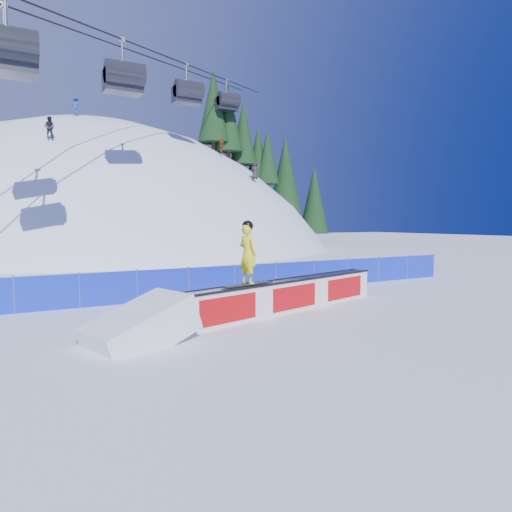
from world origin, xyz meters
TOP-DOWN VIEW (x-y plane):
  - ground at (0.00, 0.00)m, footprint 160.00×160.00m
  - snow_hill at (0.00, 42.00)m, footprint 64.00×64.00m
  - treeline at (23.51, 40.38)m, footprint 19.95×13.56m
  - safety_fence at (0.00, 4.50)m, footprint 22.05×0.05m
  - chairlift at (4.74, 27.49)m, footprint 40.80×41.70m
  - rail_box at (-1.02, 0.49)m, footprint 8.79×3.05m
  - snow_ramp at (-6.41, -1.04)m, footprint 2.99×2.31m
  - snowboarder at (-2.83, -0.02)m, footprint 1.89×0.83m
  - distant_skiers at (2.30, 29.66)m, footprint 18.68×9.53m

SIDE VIEW (x-z plane):
  - snow_hill at x=0.00m, z-range -50.00..14.00m
  - ground at x=0.00m, z-range 0.00..0.00m
  - snow_ramp at x=-6.41m, z-range -0.82..0.82m
  - rail_box at x=-1.02m, z-range -0.01..1.07m
  - safety_fence at x=0.00m, z-range -0.05..1.25m
  - snowboarder at x=-2.83m, z-range 1.06..3.01m
  - treeline at x=23.51m, z-range -0.69..19.42m
  - distant_skiers at x=2.30m, z-range 7.06..14.80m
  - chairlift at x=4.74m, z-range 5.89..27.89m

